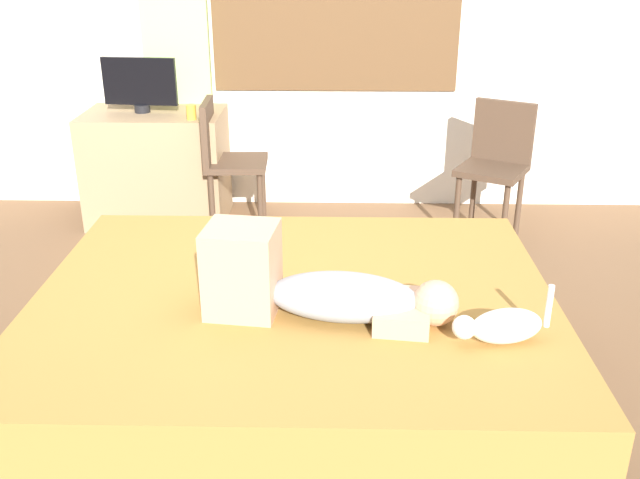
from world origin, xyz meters
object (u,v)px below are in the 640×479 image
cat (501,326)px  cup (191,112)px  person_lying (317,288)px  chair_spare (496,160)px  bed (295,346)px  desk (158,167)px  tv_monitor (140,84)px  chair_by_desk (225,156)px

cat → cup: cup is taller
person_lying → chair_spare: chair_spare is taller
bed → cup: (-0.74, 1.83, 0.55)m
person_lying → desk: size_ratio=1.05×
tv_monitor → cup: size_ratio=5.23×
bed → tv_monitor: tv_monitor is taller
chair_by_desk → bed: bearing=-73.5°
cat → tv_monitor: 3.02m
tv_monitor → chair_by_desk: size_ratio=0.56×
person_lying → cat: 0.67m
bed → chair_by_desk: (-0.54, 1.82, 0.27)m
chair_spare → cup: bearing=178.2°
chair_by_desk → chair_spare: size_ratio=1.00×
person_lying → tv_monitor: 2.51m
person_lying → cat: bearing=-15.8°
tv_monitor → cup: bearing=-27.6°
person_lying → cat: size_ratio=2.66×
bed → person_lying: 0.41m
cat → chair_by_desk: size_ratio=0.41×
cup → chair_by_desk: (0.20, -0.01, -0.28)m
chair_by_desk → cat: bearing=-59.4°
tv_monitor → cat: bearing=-52.2°
desk → chair_by_desk: (0.49, -0.20, 0.14)m
person_lying → cup: 2.18m
cat → chair_spare: size_ratio=0.41×
cup → chair_spare: bearing=-1.8°
cat → chair_spare: bearing=78.8°
bed → chair_spare: chair_spare is taller
desk → chair_spare: size_ratio=1.05×
tv_monitor → chair_by_desk: (0.55, -0.20, -0.41)m
chair_by_desk → chair_spare: (1.70, -0.05, 0.00)m
person_lying → chair_spare: size_ratio=1.10×
cat → chair_spare: chair_spare is taller
tv_monitor → cup: 0.42m
desk → chair_spare: chair_spare is taller
person_lying → tv_monitor: tv_monitor is taller
desk → person_lying: bearing=-62.7°
desk → chair_by_desk: bearing=-22.0°
tv_monitor → chair_by_desk: 0.72m
cup → chair_spare: 1.92m
tv_monitor → person_lying: bearing=-61.4°
tv_monitor → chair_spare: size_ratio=0.56×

